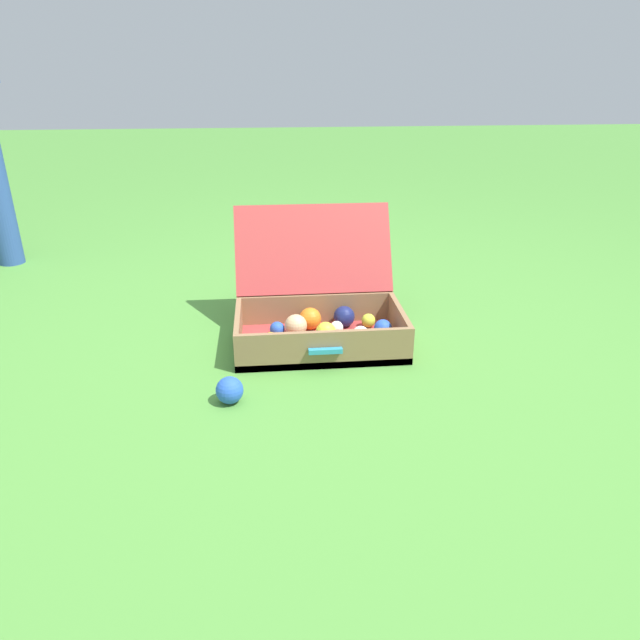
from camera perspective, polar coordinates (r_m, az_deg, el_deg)
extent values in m
plane|color=#4C8C38|center=(1.98, -0.76, -3.66)|extent=(16.00, 16.00, 0.00)
cube|color=#B23838|center=(2.05, 0.00, -2.29)|extent=(0.59, 0.34, 0.03)
cube|color=olive|center=(2.02, -8.06, -1.24)|extent=(0.02, 0.34, 0.13)
cube|color=olive|center=(2.07, 7.86, -0.59)|extent=(0.02, 0.34, 0.13)
cube|color=olive|center=(1.88, 0.48, -2.98)|extent=(0.55, 0.02, 0.13)
cube|color=olive|center=(2.17, -0.41, 0.87)|extent=(0.55, 0.02, 0.13)
cube|color=#B23838|center=(2.18, -0.65, 7.03)|extent=(0.59, 0.18, 0.31)
cube|color=teal|center=(1.86, 0.55, -3.07)|extent=(0.11, 0.02, 0.02)
sphere|color=white|center=(2.01, 4.04, -1.48)|extent=(0.06, 0.06, 0.06)
sphere|color=navy|center=(2.13, 2.40, 0.35)|extent=(0.08, 0.08, 0.08)
sphere|color=#D1B784|center=(2.06, -2.41, -0.55)|extent=(0.08, 0.08, 0.08)
sphere|color=yellow|center=(1.98, -4.88, -1.97)|extent=(0.05, 0.05, 0.05)
sphere|color=blue|center=(2.07, -4.26, -0.89)|extent=(0.05, 0.05, 0.05)
sphere|color=blue|center=(1.91, -3.55, -2.94)|extent=(0.05, 0.05, 0.05)
sphere|color=#D1B784|center=(1.95, 3.32, -2.38)|extent=(0.06, 0.06, 0.06)
sphere|color=#CCDB38|center=(2.14, 4.81, -0.05)|extent=(0.05, 0.05, 0.05)
sphere|color=#CCDB38|center=(1.98, 6.97, -2.17)|extent=(0.05, 0.05, 0.05)
sphere|color=blue|center=(2.06, 6.23, -0.82)|extent=(0.06, 0.06, 0.06)
sphere|color=white|center=(1.97, -0.88, -2.02)|extent=(0.06, 0.06, 0.06)
sphere|color=#CCDB38|center=(2.02, 0.57, -1.19)|extent=(0.07, 0.07, 0.07)
sphere|color=white|center=(2.08, 1.64, -0.76)|extent=(0.05, 0.05, 0.05)
sphere|color=orange|center=(2.11, -0.98, 0.14)|extent=(0.08, 0.08, 0.08)
sphere|color=blue|center=(1.73, -8.93, -6.87)|extent=(0.08, 0.08, 0.08)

